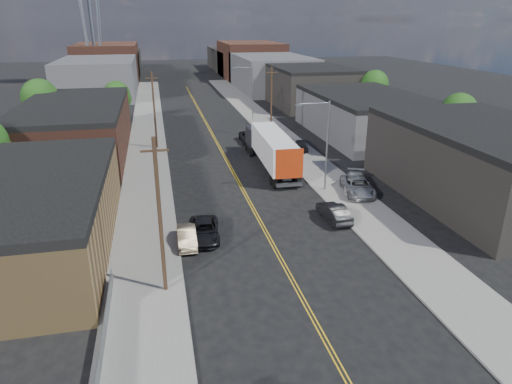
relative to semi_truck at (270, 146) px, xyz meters
name	(u,v)px	position (x,y,z in m)	size (l,w,h in m)	color
ground	(206,122)	(-4.50, 26.04, -2.44)	(260.00, 260.00, 0.00)	black
centerline	(218,145)	(-4.50, 11.04, -2.44)	(0.32, 120.00, 0.01)	gold
sidewalk_left	(147,148)	(-14.00, 11.04, -2.37)	(5.00, 140.00, 0.15)	slate
sidewalk_right	(285,141)	(5.00, 11.04, -2.37)	(5.00, 140.00, 0.15)	slate
warehouse_tan	(23,214)	(-22.50, -15.96, 0.36)	(12.00, 22.00, 5.60)	brown
warehouse_brown	(75,129)	(-22.50, 10.04, 0.86)	(12.00, 26.00, 6.60)	#49271D
industrial_right_a	(486,162)	(17.49, -13.96, 1.11)	(14.00, 22.00, 7.10)	black
industrial_right_b	(366,115)	(17.50, 12.04, 0.61)	(14.00, 24.00, 6.10)	#3D3D40
industrial_right_c	(309,86)	(17.50, 38.04, 1.36)	(14.00, 22.00, 7.60)	black
skyline_left_a	(99,77)	(-24.50, 61.04, 1.56)	(16.00, 30.00, 8.00)	#3D3D40
skyline_right_a	(271,73)	(15.50, 61.04, 1.56)	(16.00, 30.00, 8.00)	#3D3D40
skyline_left_b	(108,63)	(-24.50, 86.04, 2.56)	(16.00, 26.00, 10.00)	#49271D
skyline_right_b	(250,60)	(15.50, 86.04, 2.56)	(16.00, 26.00, 10.00)	#49271D
skyline_left_c	(114,62)	(-24.50, 106.04, 1.06)	(16.00, 40.00, 7.00)	black
skyline_right_c	(238,60)	(15.50, 106.04, 1.06)	(16.00, 40.00, 7.00)	black
streetlight_near	(324,139)	(3.10, -8.96, 2.89)	(3.39, 0.25, 9.00)	gray
streetlight_far	(250,89)	(3.10, 26.04, 2.89)	(3.39, 0.25, 9.00)	gray
utility_pole_left_near	(160,217)	(-12.70, -23.96, 2.70)	(1.60, 0.26, 10.00)	black
utility_pole_left_far	(154,110)	(-12.70, 11.04, 2.70)	(1.60, 0.26, 10.00)	black
utility_pole_right	(271,102)	(3.70, 14.04, 2.70)	(1.60, 0.26, 10.00)	black
chainlink_fence	(100,361)	(-16.00, -30.46, -1.79)	(0.05, 16.00, 1.22)	slate
tree_left_mid	(41,99)	(-28.44, 21.04, 3.04)	(5.10, 5.04, 8.37)	black
tree_left_far	(117,96)	(-18.44, 28.04, 2.12)	(4.35, 4.20, 6.97)	black
tree_right_near	(459,113)	(25.56, 2.04, 2.43)	(4.60, 4.48, 7.44)	black
tree_right_far	(375,86)	(25.56, 26.04, 2.73)	(4.85, 4.76, 7.91)	black
semi_truck	(270,146)	(0.00, 0.00, 0.00)	(3.25, 16.43, 4.29)	silver
car_left_b	(187,237)	(-10.90, -17.87, -1.78)	(1.40, 4.01, 1.32)	tan
car_left_c	(204,230)	(-9.50, -17.06, -1.74)	(2.32, 5.03, 1.40)	black
car_right_oncoming	(334,212)	(1.70, -15.96, -1.70)	(1.58, 4.52, 1.49)	black
car_right_lot_a	(358,186)	(6.19, -10.78, -1.51)	(2.59, 5.62, 1.56)	#95989A
car_right_lot_b	(355,182)	(6.47, -9.58, -1.55)	(2.08, 5.11, 1.48)	#B3B3B3
car_right_lot_c	(301,145)	(5.64, 5.51, -1.65)	(1.53, 3.79, 1.29)	black
car_ahead_truck	(250,137)	(0.00, 11.58, -1.72)	(2.41, 5.22, 1.45)	black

